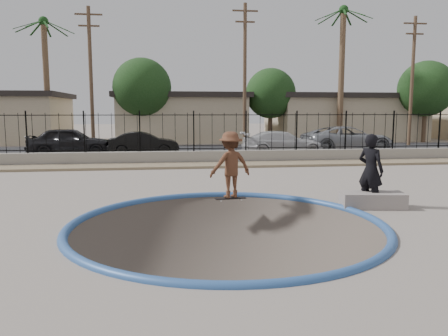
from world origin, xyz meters
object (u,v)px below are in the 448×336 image
at_px(skater, 230,168).
at_px(skateboard, 230,198).
at_px(videographer, 371,170).
at_px(concrete_ledge, 372,200).
at_px(car_d, 348,139).
at_px(car_a, 70,141).
at_px(car_b, 144,143).
at_px(car_c, 282,143).

distance_m(skater, skateboard, 0.86).
height_order(skateboard, videographer, videographer).
height_order(concrete_ledge, car_d, car_d).
xyz_separation_m(videographer, car_a, (-10.59, 14.46, -0.15)).
xyz_separation_m(car_a, car_b, (4.05, -0.39, -0.13)).
bearing_deg(car_c, car_d, -69.89).
xyz_separation_m(videographer, concrete_ledge, (0.00, -0.18, -0.76)).
distance_m(skateboard, car_a, 15.05).
bearing_deg(car_a, car_b, -97.98).
xyz_separation_m(skater, concrete_ledge, (3.54, -1.36, -0.72)).
relative_size(skateboard, videographer, 0.46).
relative_size(car_c, car_d, 0.84).
xyz_separation_m(videographer, car_d, (5.65, 14.58, -0.16)).
bearing_deg(concrete_ledge, car_d, 69.04).
height_order(skateboard, car_b, car_b).
bearing_deg(car_c, skater, 158.87).
relative_size(videographer, car_a, 0.42).
xyz_separation_m(skater, skateboard, (0.00, 0.00, -0.86)).
distance_m(videographer, concrete_ledge, 0.78).
distance_m(videographer, car_d, 15.64).
bearing_deg(skater, car_a, -76.75).
xyz_separation_m(videographer, car_c, (1.15, 12.98, -0.26)).
bearing_deg(videographer, car_c, -38.68).
relative_size(videographer, concrete_ledge, 1.20).
height_order(videographer, concrete_ledge, videographer).
xyz_separation_m(skater, car_d, (9.19, 13.40, -0.12)).
bearing_deg(concrete_ledge, car_a, 125.91).
xyz_separation_m(skateboard, car_d, (9.19, 13.40, 0.74)).
relative_size(skater, car_b, 0.47).
distance_m(concrete_ledge, car_b, 15.68).
relative_size(skater, videographer, 0.96).
distance_m(concrete_ledge, car_a, 18.07).
bearing_deg(skateboard, car_a, 111.78).
xyz_separation_m(skater, car_a, (-7.05, 13.27, -0.11)).
distance_m(videographer, car_c, 13.04).
relative_size(skateboard, concrete_ledge, 0.56).
distance_m(videographer, car_a, 17.92).
xyz_separation_m(skateboard, car_a, (-7.05, 13.27, 0.75)).
bearing_deg(skateboard, car_b, 96.93).
bearing_deg(car_b, car_d, -89.55).
xyz_separation_m(car_a, car_d, (16.25, 0.13, -0.01)).
height_order(concrete_ledge, car_a, car_a).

